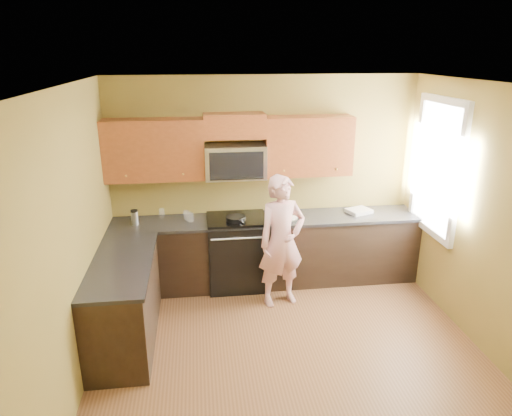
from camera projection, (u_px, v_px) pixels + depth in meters
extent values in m
plane|color=brown|center=(292.00, 360.00, 4.67)|extent=(4.00, 4.00, 0.00)
plane|color=white|center=(300.00, 86.00, 3.79)|extent=(4.00, 4.00, 0.00)
plane|color=olive|center=(264.00, 180.00, 6.11)|extent=(4.00, 0.00, 4.00)
plane|color=olive|center=(377.00, 386.00, 2.35)|extent=(4.00, 0.00, 4.00)
plane|color=olive|center=(70.00, 249.00, 3.99)|extent=(0.00, 4.00, 4.00)
plane|color=olive|center=(497.00, 227.00, 4.47)|extent=(0.00, 4.00, 4.00)
cube|color=black|center=(267.00, 252.00, 6.12)|extent=(4.00, 0.60, 0.88)
cube|color=black|center=(125.00, 303.00, 4.88)|extent=(0.60, 1.60, 0.88)
cube|color=black|center=(267.00, 220.00, 5.96)|extent=(4.00, 0.62, 0.04)
cube|color=black|center=(122.00, 263.00, 4.73)|extent=(0.62, 1.60, 0.04)
cube|color=brown|center=(234.00, 126.00, 5.66)|extent=(0.76, 0.33, 0.30)
imported|color=pink|center=(282.00, 241.00, 5.49)|extent=(0.68, 0.53, 1.63)
cube|color=#B27F47|center=(277.00, 219.00, 5.90)|extent=(0.14, 0.14, 0.01)
ellipsoid|color=silver|center=(293.00, 218.00, 5.87)|extent=(0.11, 0.12, 0.06)
ellipsoid|color=silver|center=(291.00, 219.00, 5.84)|extent=(0.13, 0.14, 0.07)
cube|color=white|center=(359.00, 211.00, 6.14)|extent=(0.36, 0.33, 0.05)
cylinder|color=silver|center=(186.00, 215.00, 5.89)|extent=(0.08, 0.08, 0.12)
cylinder|color=silver|center=(162.00, 213.00, 5.95)|extent=(0.09, 0.09, 0.12)
cylinder|color=silver|center=(191.00, 217.00, 5.81)|extent=(0.09, 0.09, 0.12)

